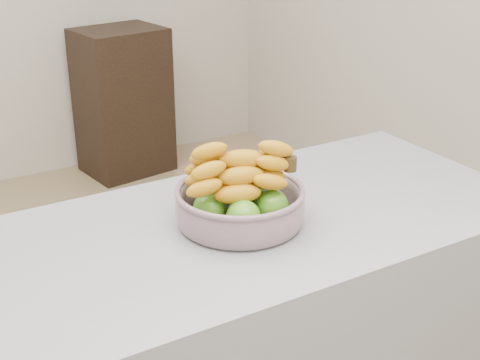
# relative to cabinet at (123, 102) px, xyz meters

# --- Properties ---
(cabinet) EXTENTS (0.52, 0.44, 0.85)m
(cabinet) POSITION_rel_cabinet_xyz_m (0.00, 0.00, 0.00)
(cabinet) COLOR black
(cabinet) RESTS_ON ground
(fruit_bowl) EXTENTS (0.28, 0.28, 0.17)m
(fruit_bowl) POSITION_rel_cabinet_xyz_m (-0.68, -2.48, 0.53)
(fruit_bowl) COLOR #8C99A9
(fruit_bowl) RESTS_ON counter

